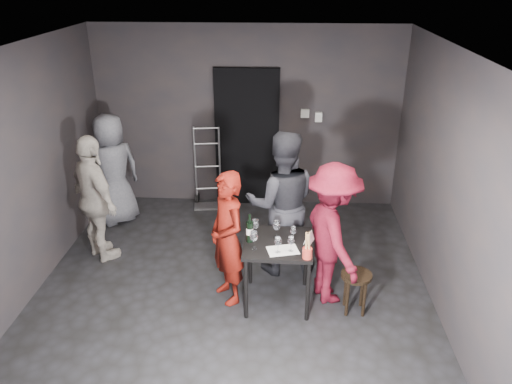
# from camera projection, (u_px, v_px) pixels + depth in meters

# --- Properties ---
(floor) EXTENTS (4.50, 5.00, 0.02)m
(floor) POSITION_uv_depth(u_px,v_px,m) (232.00, 294.00, 5.69)
(floor) COLOR black
(floor) RESTS_ON ground
(ceiling) EXTENTS (4.50, 5.00, 0.02)m
(ceiling) POSITION_uv_depth(u_px,v_px,m) (226.00, 52.00, 4.57)
(ceiling) COLOR silver
(ceiling) RESTS_ON ground
(wall_back) EXTENTS (4.50, 0.04, 2.70)m
(wall_back) POSITION_uv_depth(u_px,v_px,m) (247.00, 118.00, 7.40)
(wall_back) COLOR black
(wall_back) RESTS_ON ground
(wall_front) EXTENTS (4.50, 0.04, 2.70)m
(wall_front) POSITION_uv_depth(u_px,v_px,m) (183.00, 362.00, 2.86)
(wall_front) COLOR black
(wall_front) RESTS_ON ground
(wall_left) EXTENTS (0.04, 5.00, 2.70)m
(wall_left) POSITION_uv_depth(u_px,v_px,m) (17.00, 181.00, 5.25)
(wall_left) COLOR black
(wall_left) RESTS_ON ground
(wall_right) EXTENTS (0.04, 5.00, 2.70)m
(wall_right) POSITION_uv_depth(u_px,v_px,m) (452.00, 191.00, 5.01)
(wall_right) COLOR black
(wall_right) RESTS_ON ground
(doorway) EXTENTS (0.95, 0.10, 2.10)m
(doorway) POSITION_uv_depth(u_px,v_px,m) (247.00, 139.00, 7.47)
(doorway) COLOR black
(doorway) RESTS_ON ground
(wallbox_upper) EXTENTS (0.12, 0.06, 0.12)m
(wallbox_upper) POSITION_uv_depth(u_px,v_px,m) (305.00, 113.00, 7.27)
(wallbox_upper) COLOR #B7B7B2
(wallbox_upper) RESTS_ON wall_back
(wallbox_lower) EXTENTS (0.10, 0.06, 0.14)m
(wallbox_lower) POSITION_uv_depth(u_px,v_px,m) (319.00, 117.00, 7.28)
(wallbox_lower) COLOR #B7B7B2
(wallbox_lower) RESTS_ON wall_back
(hand_truck) EXTENTS (0.42, 0.35, 1.25)m
(hand_truck) POSITION_uv_depth(u_px,v_px,m) (208.00, 191.00, 7.72)
(hand_truck) COLOR #B2B2B7
(hand_truck) RESTS_ON floor
(tasting_table) EXTENTS (0.72, 0.72, 0.75)m
(tasting_table) POSITION_uv_depth(u_px,v_px,m) (278.00, 250.00, 5.32)
(tasting_table) COLOR black
(tasting_table) RESTS_ON floor
(stool) EXTENTS (0.33, 0.33, 0.47)m
(stool) POSITION_uv_depth(u_px,v_px,m) (356.00, 282.00, 5.27)
(stool) COLOR black
(stool) RESTS_ON floor
(server_red) EXTENTS (0.61, 0.67, 1.53)m
(server_red) POSITION_uv_depth(u_px,v_px,m) (227.00, 238.00, 5.33)
(server_red) COLOR maroon
(server_red) RESTS_ON floor
(woman_black) EXTENTS (1.05, 0.63, 2.07)m
(woman_black) POSITION_uv_depth(u_px,v_px,m) (282.00, 191.00, 5.76)
(woman_black) COLOR #27272E
(woman_black) RESTS_ON floor
(man_maroon) EXTENTS (0.84, 1.21, 1.70)m
(man_maroon) POSITION_uv_depth(u_px,v_px,m) (333.00, 230.00, 5.31)
(man_maroon) COLOR maroon
(man_maroon) RESTS_ON floor
(bystander_cream) EXTENTS (1.09, 1.07, 1.77)m
(bystander_cream) POSITION_uv_depth(u_px,v_px,m) (95.00, 194.00, 6.06)
(bystander_cream) COLOR #BAB0A4
(bystander_cream) RESTS_ON floor
(bystander_grey) EXTENTS (0.92, 0.91, 1.71)m
(bystander_grey) POSITION_uv_depth(u_px,v_px,m) (113.00, 166.00, 6.98)
(bystander_grey) COLOR #5B5C64
(bystander_grey) RESTS_ON floor
(tasting_mat) EXTENTS (0.36, 0.28, 0.00)m
(tasting_mat) POSITION_uv_depth(u_px,v_px,m) (283.00, 250.00, 5.12)
(tasting_mat) COLOR white
(tasting_mat) RESTS_ON tasting_table
(wine_glass_a) EXTENTS (0.11, 0.11, 0.22)m
(wine_glass_a) POSITION_uv_depth(u_px,v_px,m) (254.00, 239.00, 5.11)
(wine_glass_a) COLOR white
(wine_glass_a) RESTS_ON tasting_table
(wine_glass_b) EXTENTS (0.11, 0.11, 0.22)m
(wine_glass_b) POSITION_uv_depth(u_px,v_px,m) (255.00, 227.00, 5.35)
(wine_glass_b) COLOR white
(wine_glass_b) RESTS_ON tasting_table
(wine_glass_c) EXTENTS (0.11, 0.11, 0.22)m
(wine_glass_c) POSITION_uv_depth(u_px,v_px,m) (277.00, 229.00, 5.32)
(wine_glass_c) COLOR white
(wine_glass_c) RESTS_ON tasting_table
(wine_glass_d) EXTENTS (0.10, 0.10, 0.19)m
(wine_glass_d) POSITION_uv_depth(u_px,v_px,m) (278.00, 244.00, 5.05)
(wine_glass_d) COLOR white
(wine_glass_d) RESTS_ON tasting_table
(wine_glass_e) EXTENTS (0.09, 0.09, 0.19)m
(wine_glass_e) POSITION_uv_depth(u_px,v_px,m) (291.00, 243.00, 5.07)
(wine_glass_e) COLOR white
(wine_glass_e) RESTS_ON tasting_table
(wine_glass_f) EXTENTS (0.07, 0.07, 0.18)m
(wine_glass_f) POSITION_uv_depth(u_px,v_px,m) (293.00, 233.00, 5.27)
(wine_glass_f) COLOR white
(wine_glass_f) RESTS_ON tasting_table
(wine_bottle) EXTENTS (0.08, 0.08, 0.32)m
(wine_bottle) POSITION_uv_depth(u_px,v_px,m) (250.00, 231.00, 5.25)
(wine_bottle) COLOR black
(wine_bottle) RESTS_ON tasting_table
(breadstick_cup) EXTENTS (0.10, 0.10, 0.30)m
(breadstick_cup) POSITION_uv_depth(u_px,v_px,m) (308.00, 246.00, 4.94)
(breadstick_cup) COLOR red
(breadstick_cup) RESTS_ON tasting_table
(reserved_card) EXTENTS (0.13, 0.16, 0.11)m
(reserved_card) POSITION_uv_depth(u_px,v_px,m) (308.00, 238.00, 5.26)
(reserved_card) COLOR white
(reserved_card) RESTS_ON tasting_table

